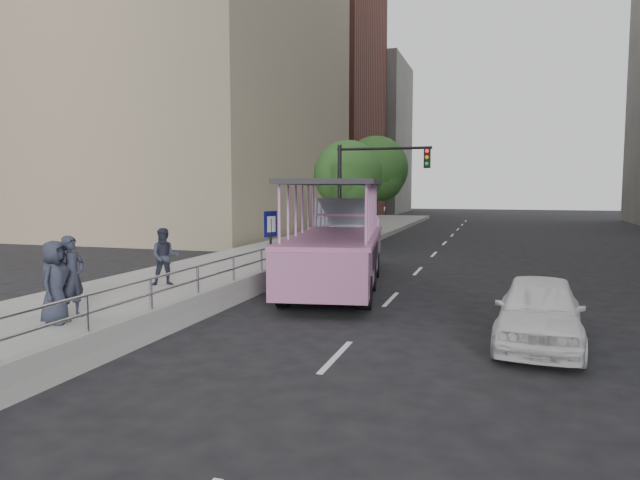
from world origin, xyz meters
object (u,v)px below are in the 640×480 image
(duck_boat, at_px, (340,246))
(pedestrian_mid, at_px, (165,257))
(traffic_signal, at_px, (365,183))
(street_tree_far, at_px, (377,171))
(pedestrian_near, at_px, (72,277))
(street_tree_near, at_px, (350,177))
(pedestrian_far, at_px, (55,282))
(parking_sign, at_px, (271,240))
(car, at_px, (539,311))

(duck_boat, bearing_deg, pedestrian_mid, -142.03)
(traffic_signal, height_order, street_tree_far, street_tree_far)
(pedestrian_near, distance_m, street_tree_near, 18.06)
(duck_boat, xyz_separation_m, traffic_signal, (-0.53, 6.27, 2.19))
(pedestrian_near, xyz_separation_m, pedestrian_mid, (-0.43, 4.50, -0.07))
(duck_boat, xyz_separation_m, street_tree_far, (-1.92, 15.70, 3.00))
(pedestrian_near, relative_size, pedestrian_far, 1.03)
(duck_boat, distance_m, parking_sign, 2.53)
(duck_boat, bearing_deg, traffic_signal, 94.80)
(pedestrian_near, xyz_separation_m, traffic_signal, (3.60, 14.33, 2.25))
(street_tree_near, bearing_deg, parking_sign, -88.47)
(parking_sign, height_order, street_tree_near, street_tree_near)
(duck_boat, xyz_separation_m, street_tree_near, (-2.12, 9.70, 2.52))
(duck_boat, bearing_deg, street_tree_near, 102.35)
(pedestrian_mid, distance_m, street_tree_near, 13.74)
(traffic_signal, bearing_deg, pedestrian_near, -104.09)
(duck_boat, height_order, pedestrian_near, duck_boat)
(pedestrian_far, height_order, traffic_signal, traffic_signal)
(car, relative_size, traffic_signal, 0.81)
(parking_sign, relative_size, street_tree_near, 0.44)
(pedestrian_mid, relative_size, pedestrian_far, 0.96)
(pedestrian_mid, bearing_deg, pedestrian_far, -115.15)
(pedestrian_mid, distance_m, traffic_signal, 10.88)
(car, bearing_deg, pedestrian_mid, 170.64)
(duck_boat, relative_size, street_tree_far, 1.68)
(street_tree_near, bearing_deg, duck_boat, -77.65)
(car, distance_m, pedestrian_mid, 10.87)
(pedestrian_mid, distance_m, parking_sign, 3.32)
(car, bearing_deg, street_tree_near, 121.53)
(parking_sign, bearing_deg, traffic_signal, 80.83)
(duck_boat, height_order, street_tree_far, street_tree_far)
(traffic_signal, xyz_separation_m, street_tree_far, (-1.40, 9.43, 0.81))
(duck_boat, bearing_deg, street_tree_far, 96.99)
(car, bearing_deg, pedestrian_far, -161.84)
(car, xyz_separation_m, street_tree_near, (-8.11, 15.85, 3.10))
(parking_sign, bearing_deg, pedestrian_mid, -146.32)
(pedestrian_near, bearing_deg, street_tree_near, -0.32)
(street_tree_near, bearing_deg, street_tree_far, 88.09)
(duck_boat, relative_size, traffic_signal, 2.09)
(duck_boat, bearing_deg, car, -45.74)
(street_tree_far, bearing_deg, street_tree_near, -91.91)
(car, distance_m, street_tree_near, 18.07)
(street_tree_near, bearing_deg, car, -62.89)
(car, relative_size, pedestrian_mid, 2.40)
(pedestrian_far, bearing_deg, car, -89.58)
(traffic_signal, bearing_deg, pedestrian_mid, -112.30)
(traffic_signal, xyz_separation_m, street_tree_near, (-1.60, 3.43, 0.32))
(car, bearing_deg, street_tree_far, 114.33)
(parking_sign, bearing_deg, street_tree_far, 90.34)
(pedestrian_near, bearing_deg, parking_sign, -13.92)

